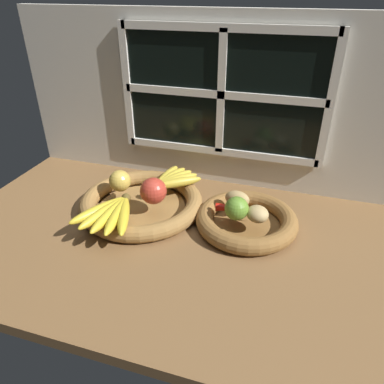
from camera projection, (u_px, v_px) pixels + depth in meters
ground_plane at (195, 230)px, 104.98cm from camera, size 140.00×90.00×3.00cm
back_wall at (222, 103)px, 114.77cm from camera, size 140.00×4.60×55.00cm
fruit_bowl_left at (142, 203)px, 110.81cm from camera, size 37.65×37.65×4.95cm
fruit_bowl_right at (246, 221)px, 102.55cm from camera, size 28.97×28.97×4.95cm
apple_red_right at (153, 191)px, 104.07cm from camera, size 7.80×7.80×7.80cm
apple_golden_left at (120, 181)px, 110.47cm from camera, size 6.72×6.72×6.72cm
banana_bunch_front at (111, 213)px, 98.32cm from camera, size 18.22×19.80×3.03cm
banana_bunch_back at (173, 179)px, 115.42cm from camera, size 14.37×16.47×3.00cm
potato_oblong at (237, 199)px, 103.17cm from camera, size 7.84×5.56×4.76cm
potato_small at (257, 214)px, 96.73cm from camera, size 8.48×8.40×4.44cm
lime_near at (237, 209)px, 97.08cm from camera, size 6.55×6.55×6.55cm
chili_pepper at (241, 209)px, 100.86cm from camera, size 14.57×4.46×2.32cm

